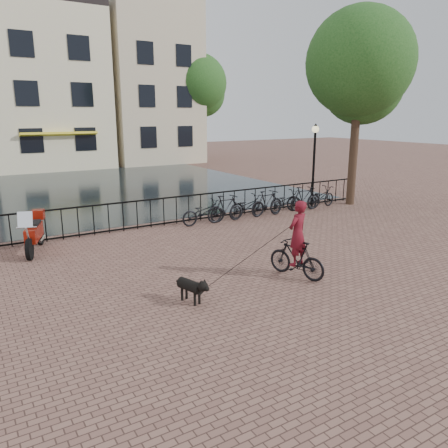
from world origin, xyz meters
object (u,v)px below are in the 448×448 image
motorcycle (34,228)px  dog (190,289)px  cyclist (297,244)px  lamp_post (314,152)px

motorcycle → dog: bearing=-48.3°
cyclist → dog: cyclist is taller
lamp_post → motorcycle: lamp_post is taller
lamp_post → motorcycle: size_ratio=1.71×
cyclist → dog: 2.97m
lamp_post → motorcycle: bearing=-177.4°
cyclist → motorcycle: (-5.19, 5.49, -0.14)m
motorcycle → lamp_post: bearing=21.9°
cyclist → dog: bearing=-16.6°
lamp_post → dog: 10.93m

